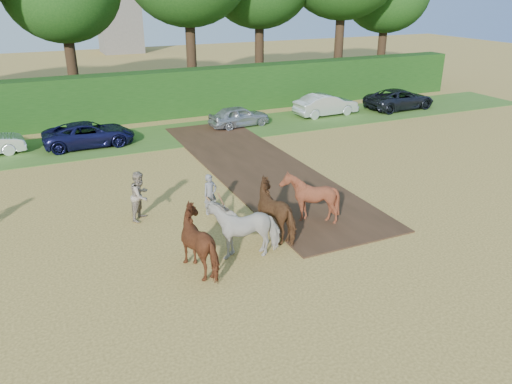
% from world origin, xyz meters
% --- Properties ---
extents(ground, '(120.00, 120.00, 0.00)m').
position_xyz_m(ground, '(0.00, 0.00, 0.00)').
color(ground, gold).
rests_on(ground, ground).
extents(earth_strip, '(4.50, 17.00, 0.05)m').
position_xyz_m(earth_strip, '(1.50, 7.00, 0.03)').
color(earth_strip, '#472D1C').
rests_on(earth_strip, ground).
extents(grass_verge, '(50.00, 5.00, 0.03)m').
position_xyz_m(grass_verge, '(0.00, 14.00, 0.01)').
color(grass_verge, '#38601E').
rests_on(grass_verge, ground).
extents(hedgerow, '(46.00, 1.60, 3.00)m').
position_xyz_m(hedgerow, '(0.00, 18.50, 1.50)').
color(hedgerow, '#14380F').
rests_on(hedgerow, ground).
extents(spectator_near, '(1.13, 1.15, 1.87)m').
position_xyz_m(spectator_near, '(-4.75, 3.59, 0.93)').
color(spectator_near, tan).
rests_on(spectator_near, ground).
extents(plough_team, '(6.32, 5.19, 1.89)m').
position_xyz_m(plough_team, '(-1.51, 0.12, 0.94)').
color(plough_team, brown).
rests_on(plough_team, ground).
extents(parked_cars, '(35.97, 2.77, 1.44)m').
position_xyz_m(parked_cars, '(1.62, 14.07, 0.68)').
color(parked_cars, '#ADB0B4').
rests_on(parked_cars, ground).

